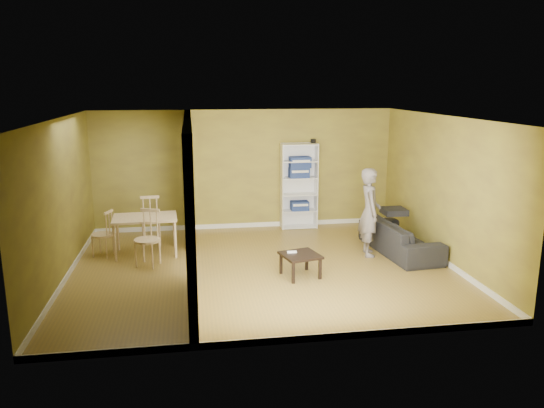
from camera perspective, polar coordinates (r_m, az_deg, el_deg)
The scene contains 15 objects.
room_shell at distance 8.91m, azimuth -1.07°, elevation 0.93°, with size 6.50×6.50×6.50m.
partition at distance 8.84m, azimuth -8.81°, elevation 0.67°, with size 0.22×5.50×2.60m, color #A69C35, non-canonical shape.
wall_speaker at distance 11.71m, azimuth 4.46°, elevation 6.73°, with size 0.10×0.10×0.10m, color black.
sofa at distance 10.31m, azimuth 13.62°, elevation -2.99°, with size 0.88×2.06×0.78m, color #262728.
person at distance 9.91m, azimuth 10.49°, elevation -0.06°, with size 0.55×0.70×1.93m, color slate.
bookshelf at distance 11.69m, azimuth 2.87°, elevation 1.98°, with size 0.79×0.35×1.88m.
paper_box_navy_a at distance 11.74m, azimuth 2.98°, elevation -0.17°, with size 0.39×0.25×0.20m, color navy.
paper_box_navy_b at distance 11.59m, azimuth 2.91°, elevation 3.42°, with size 0.43×0.28×0.22m, color #151053.
paper_box_navy_c at distance 11.56m, azimuth 3.03°, elevation 4.58°, with size 0.46×0.30×0.23m, color navy.
coffee_table at distance 8.82m, azimuth 3.07°, elevation -5.76°, with size 0.58×0.58×0.39m.
game_controller at distance 8.85m, azimuth 2.15°, elevation -5.17°, with size 0.16×0.04×0.03m, color white.
dining_table at distance 10.13m, azimuth -13.50°, elevation -1.76°, with size 1.16×0.77×0.73m.
chair_left at distance 10.29m, azimuth -17.81°, elevation -3.02°, with size 0.40×0.40×0.88m, color tan, non-canonical shape.
chair_near at distance 9.52m, azimuth -13.30°, elevation -3.63°, with size 0.46×0.46×1.00m, color tan, non-canonical shape.
chair_far at distance 10.81m, azimuth -12.92°, elevation -1.57°, with size 0.47×0.47×1.02m, color tan, non-canonical shape.
Camera 1 is at (-1.17, -8.64, 3.14)m, focal length 35.00 mm.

